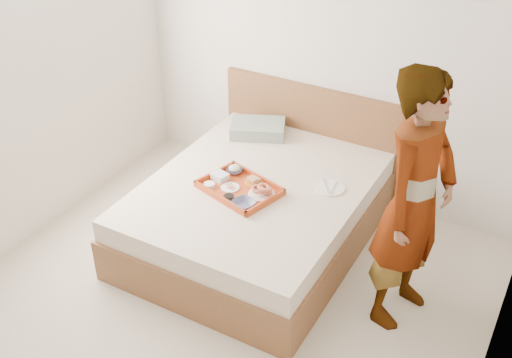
{
  "coord_description": "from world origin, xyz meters",
  "views": [
    {
      "loc": [
        1.8,
        -2.45,
        3.16
      ],
      "look_at": [
        -0.08,
        0.9,
        0.65
      ],
      "focal_mm": 43.81,
      "sensor_mm": 36.0,
      "label": 1
    }
  ],
  "objects_px": {
    "bed": "(257,212)",
    "dinner_plate": "(330,188)",
    "tray": "(239,188)",
    "person": "(414,202)"
  },
  "relations": [
    {
      "from": "tray",
      "to": "person",
      "type": "xyz_separation_m",
      "value": [
        1.31,
        -0.05,
        0.35
      ]
    },
    {
      "from": "tray",
      "to": "dinner_plate",
      "type": "xyz_separation_m",
      "value": [
        0.58,
        0.36,
        -0.02
      ]
    },
    {
      "from": "tray",
      "to": "dinner_plate",
      "type": "bearing_deg",
      "value": 47.66
    },
    {
      "from": "bed",
      "to": "dinner_plate",
      "type": "xyz_separation_m",
      "value": [
        0.51,
        0.22,
        0.27
      ]
    },
    {
      "from": "tray",
      "to": "dinner_plate",
      "type": "relative_size",
      "value": 2.51
    },
    {
      "from": "bed",
      "to": "tray",
      "type": "distance_m",
      "value": 0.33
    },
    {
      "from": "dinner_plate",
      "to": "bed",
      "type": "bearing_deg",
      "value": -156.88
    },
    {
      "from": "bed",
      "to": "person",
      "type": "distance_m",
      "value": 1.41
    },
    {
      "from": "tray",
      "to": "person",
      "type": "height_order",
      "value": "person"
    },
    {
      "from": "bed",
      "to": "tray",
      "type": "bearing_deg",
      "value": -116.51
    }
  ]
}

